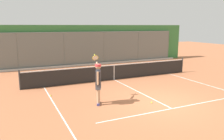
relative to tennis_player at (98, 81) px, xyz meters
The scene contains 7 objects.
ground_plane 2.98m from the tennis_player, 156.34° to the left, with size 60.00×60.00×0.00m, color #A8603D.
court_line_markings 3.49m from the tennis_player, 140.06° to the left, with size 8.70×10.24×0.01m.
fence_backdrop 10.60m from the tennis_player, 103.97° to the right, with size 20.79×1.37×3.43m.
tennis_net 4.62m from the tennis_player, 123.88° to the right, with size 11.17×0.09×1.07m.
tennis_player is the anchor object (origin of this frame).
tennis_ball_near_net 2.57m from the tennis_player, 157.50° to the left, with size 0.07×0.07×0.07m, color #C1D138.
tennis_ball_near_baseline 2.81m from the tennis_player, 49.33° to the right, with size 0.07×0.07×0.07m, color #C1D138.
Camera 1 is at (5.93, 7.60, 3.37)m, focal length 35.88 mm.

